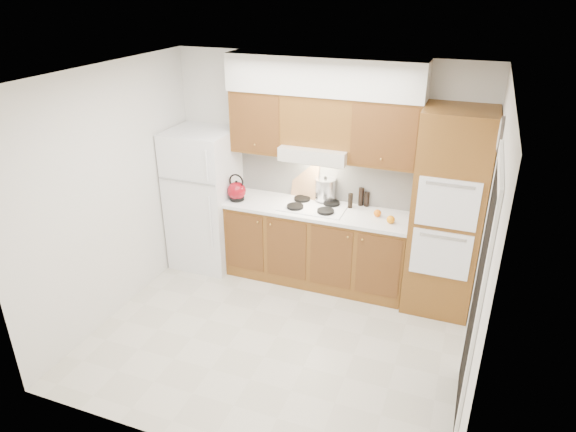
% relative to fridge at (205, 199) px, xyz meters
% --- Properties ---
extents(floor, '(3.60, 3.60, 0.00)m').
position_rel_fridge_xyz_m(floor, '(1.41, -1.14, -0.86)').
color(floor, beige).
rests_on(floor, ground).
extents(ceiling, '(3.60, 3.60, 0.00)m').
position_rel_fridge_xyz_m(ceiling, '(1.41, -1.14, 1.74)').
color(ceiling, white).
rests_on(ceiling, wall_back).
extents(wall_back, '(3.60, 0.02, 2.60)m').
position_rel_fridge_xyz_m(wall_back, '(1.41, 0.36, 0.44)').
color(wall_back, silver).
rests_on(wall_back, floor).
extents(wall_left, '(0.02, 3.00, 2.60)m').
position_rel_fridge_xyz_m(wall_left, '(-0.40, -1.14, 0.44)').
color(wall_left, silver).
rests_on(wall_left, floor).
extents(wall_right, '(0.02, 3.00, 2.60)m').
position_rel_fridge_xyz_m(wall_right, '(3.21, -1.14, 0.44)').
color(wall_right, silver).
rests_on(wall_right, floor).
extents(fridge, '(0.75, 0.72, 1.72)m').
position_rel_fridge_xyz_m(fridge, '(0.00, 0.00, 0.00)').
color(fridge, white).
rests_on(fridge, floor).
extents(base_cabinets, '(2.11, 0.60, 0.90)m').
position_rel_fridge_xyz_m(base_cabinets, '(1.43, 0.06, -0.41)').
color(base_cabinets, brown).
rests_on(base_cabinets, floor).
extents(countertop, '(2.13, 0.62, 0.04)m').
position_rel_fridge_xyz_m(countertop, '(1.43, 0.05, 0.06)').
color(countertop, white).
rests_on(countertop, base_cabinets).
extents(backsplash, '(2.11, 0.03, 0.56)m').
position_rel_fridge_xyz_m(backsplash, '(1.43, 0.34, 0.36)').
color(backsplash, white).
rests_on(backsplash, countertop).
extents(oven_cabinet, '(0.70, 0.65, 2.20)m').
position_rel_fridge_xyz_m(oven_cabinet, '(2.85, 0.03, 0.24)').
color(oven_cabinet, brown).
rests_on(oven_cabinet, floor).
extents(upper_cab_left, '(0.63, 0.33, 0.70)m').
position_rel_fridge_xyz_m(upper_cab_left, '(0.69, 0.19, 0.99)').
color(upper_cab_left, brown).
rests_on(upper_cab_left, wall_back).
extents(upper_cab_right, '(0.73, 0.33, 0.70)m').
position_rel_fridge_xyz_m(upper_cab_right, '(2.12, 0.19, 0.99)').
color(upper_cab_right, brown).
rests_on(upper_cab_right, wall_back).
extents(range_hood, '(0.75, 0.45, 0.15)m').
position_rel_fridge_xyz_m(range_hood, '(1.38, 0.13, 0.71)').
color(range_hood, silver).
rests_on(range_hood, wall_back).
extents(upper_cab_over_hood, '(0.75, 0.33, 0.55)m').
position_rel_fridge_xyz_m(upper_cab_over_hood, '(1.38, 0.19, 1.06)').
color(upper_cab_over_hood, brown).
rests_on(upper_cab_over_hood, range_hood).
extents(soffit, '(2.13, 0.36, 0.40)m').
position_rel_fridge_xyz_m(soffit, '(1.43, 0.18, 1.54)').
color(soffit, silver).
rests_on(soffit, wall_back).
extents(cooktop, '(0.74, 0.50, 0.01)m').
position_rel_fridge_xyz_m(cooktop, '(1.38, 0.07, 0.09)').
color(cooktop, white).
rests_on(cooktop, countertop).
extents(doorway, '(0.02, 0.90, 2.10)m').
position_rel_fridge_xyz_m(doorway, '(3.19, -1.49, 0.19)').
color(doorway, black).
rests_on(doorway, floor).
extents(wall_clock, '(0.02, 0.30, 0.30)m').
position_rel_fridge_xyz_m(wall_clock, '(3.19, -0.59, 1.29)').
color(wall_clock, '#3F3833').
rests_on(wall_clock, wall_right).
extents(kettle, '(0.27, 0.27, 0.22)m').
position_rel_fridge_xyz_m(kettle, '(0.47, -0.06, 0.20)').
color(kettle, maroon).
rests_on(kettle, countertop).
extents(cutting_board, '(0.35, 0.18, 0.44)m').
position_rel_fridge_xyz_m(cutting_board, '(1.19, 0.31, 0.28)').
color(cutting_board, tan).
rests_on(cutting_board, countertop).
extents(stock_pot, '(0.25, 0.25, 0.25)m').
position_rel_fridge_xyz_m(stock_pot, '(1.45, 0.27, 0.23)').
color(stock_pot, silver).
rests_on(stock_pot, cooktop).
extents(condiment_a, '(0.06, 0.06, 0.21)m').
position_rel_fridge_xyz_m(condiment_a, '(1.87, 0.31, 0.19)').
color(condiment_a, black).
rests_on(condiment_a, countertop).
extents(condiment_b, '(0.06, 0.06, 0.17)m').
position_rel_fridge_xyz_m(condiment_b, '(1.78, 0.20, 0.17)').
color(condiment_b, black).
rests_on(condiment_b, countertop).
extents(condiment_c, '(0.06, 0.06, 0.17)m').
position_rel_fridge_xyz_m(condiment_c, '(1.94, 0.31, 0.17)').
color(condiment_c, black).
rests_on(condiment_c, countertop).
extents(orange_near, '(0.09, 0.09, 0.09)m').
position_rel_fridge_xyz_m(orange_near, '(2.28, -0.05, 0.12)').
color(orange_near, orange).
rests_on(orange_near, countertop).
extents(orange_far, '(0.09, 0.09, 0.08)m').
position_rel_fridge_xyz_m(orange_far, '(2.12, 0.07, 0.12)').
color(orange_far, '#FF9B0D').
rests_on(orange_far, countertop).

